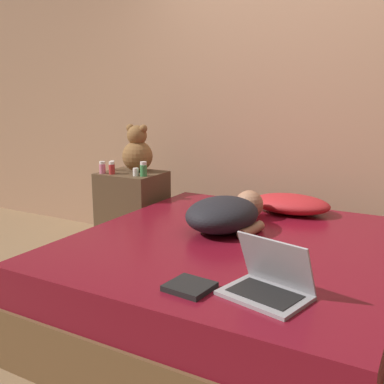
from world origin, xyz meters
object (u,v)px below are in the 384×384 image
at_px(teddy_bear, 137,151).
at_px(bottle_white, 136,172).
at_px(laptop, 269,283).
at_px(person_lying, 227,213).
at_px(bottle_red, 112,168).
at_px(bottle_orange, 113,166).
at_px(bottle_green, 143,169).
at_px(book, 190,287).
at_px(bottle_pink, 102,168).
at_px(pillow, 291,204).

height_order(teddy_bear, bottle_white, teddy_bear).
bearing_deg(laptop, bottle_white, 156.79).
distance_m(person_lying, bottle_red, 1.18).
height_order(teddy_bear, bottle_orange, teddy_bear).
bearing_deg(teddy_bear, bottle_green, -43.21).
bearing_deg(book, bottle_pink, 141.04).
height_order(bottle_green, bottle_pink, bottle_green).
relative_size(bottle_green, bottle_pink, 1.16).
xyz_separation_m(bottle_pink, book, (1.43, -1.15, -0.22)).
height_order(person_lying, bottle_pink, bottle_pink).
xyz_separation_m(pillow, bottle_red, (-1.35, -0.22, 0.17)).
height_order(bottle_green, book, bottle_green).
height_order(bottle_red, bottle_pink, bottle_red).
relative_size(teddy_bear, bottle_red, 3.84).
xyz_separation_m(person_lying, teddy_bear, (-1.03, 0.53, 0.25)).
distance_m(laptop, bottle_pink, 2.03).
xyz_separation_m(pillow, person_lying, (-0.22, -0.55, 0.04)).
distance_m(pillow, book, 1.39).
height_order(bottle_orange, book, bottle_orange).
bearing_deg(pillow, bottle_pink, -170.82).
xyz_separation_m(person_lying, laptop, (0.52, -0.73, -0.04)).
bearing_deg(book, bottle_red, 139.07).
distance_m(pillow, laptop, 1.31).
bearing_deg(bottle_green, bottle_orange, 165.64).
relative_size(pillow, bottle_green, 4.83).
relative_size(laptop, bottle_pink, 3.98).
distance_m(bottle_orange, bottle_green, 0.38).
bearing_deg(bottle_orange, bottle_green, -14.36).
bearing_deg(bottle_white, bottle_red, -171.61).
height_order(pillow, teddy_bear, teddy_bear).
xyz_separation_m(bottle_red, bottle_pink, (-0.08, -0.01, -0.00)).
height_order(teddy_bear, bottle_red, teddy_bear).
xyz_separation_m(bottle_white, bottle_green, (0.06, 0.02, 0.02)).
bearing_deg(book, laptop, 19.54).
bearing_deg(laptop, bottle_red, 161.10).
distance_m(teddy_bear, bottle_green, 0.25).
height_order(pillow, laptop, laptop).
distance_m(person_lying, teddy_bear, 1.19).
height_order(teddy_bear, book, teddy_bear).
xyz_separation_m(teddy_bear, bottle_green, (0.17, -0.16, -0.11)).
bearing_deg(teddy_bear, bottle_red, -115.08).
distance_m(bottle_white, bottle_red, 0.21).
bearing_deg(bottle_orange, teddy_bear, 16.67).
bearing_deg(bottle_pink, bottle_green, 9.94).
xyz_separation_m(teddy_bear, bottle_red, (-0.10, -0.20, -0.11)).
relative_size(bottle_white, bottle_red, 0.61).
distance_m(bottle_orange, book, 1.97).
height_order(bottle_red, bottle_orange, bottle_red).
height_order(pillow, bottle_white, bottle_white).
distance_m(laptop, bottle_red, 1.97).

